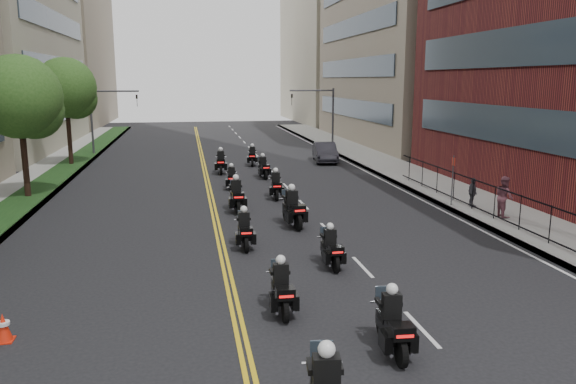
% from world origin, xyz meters
% --- Properties ---
extents(sidewalk_right, '(4.00, 90.00, 0.15)m').
position_xyz_m(sidewalk_right, '(12.00, 25.00, 0.07)').
color(sidewalk_right, gray).
rests_on(sidewalk_right, ground).
extents(sidewalk_left, '(4.00, 90.00, 0.15)m').
position_xyz_m(sidewalk_left, '(-12.00, 25.00, 0.07)').
color(sidewalk_left, gray).
rests_on(sidewalk_left, ground).
extents(grass_strip, '(2.00, 90.00, 0.04)m').
position_xyz_m(grass_strip, '(-11.20, 25.00, 0.17)').
color(grass_strip, '#133312').
rests_on(grass_strip, sidewalk_left).
extents(building_right_far, '(15.00, 28.00, 26.00)m').
position_xyz_m(building_right_far, '(21.50, 78.00, 13.00)').
color(building_right_far, '#9E977F').
rests_on(building_right_far, ground).
extents(building_left_far, '(16.00, 28.00, 26.00)m').
position_xyz_m(building_left_far, '(-22.00, 78.00, 13.00)').
color(building_left_far, gray).
rests_on(building_left_far, ground).
extents(iron_fence, '(0.05, 28.00, 1.50)m').
position_xyz_m(iron_fence, '(11.00, 12.00, 0.90)').
color(iron_fence, black).
rests_on(iron_fence, sidewalk_right).
extents(traffic_signal_right, '(4.09, 0.20, 5.60)m').
position_xyz_m(traffic_signal_right, '(9.54, 42.00, 3.70)').
color(traffic_signal_right, '#3F3F44').
rests_on(traffic_signal_right, ground).
extents(traffic_signal_left, '(4.09, 0.20, 5.60)m').
position_xyz_m(traffic_signal_left, '(-9.54, 42.00, 3.70)').
color(traffic_signal_left, '#3F3F44').
rests_on(traffic_signal_left, ground).
extents(motorcycle_1, '(0.57, 2.26, 1.67)m').
position_xyz_m(motorcycle_1, '(2.00, 3.97, 0.66)').
color(motorcycle_1, black).
rests_on(motorcycle_1, ground).
extents(motorcycle_2, '(0.51, 2.19, 1.61)m').
position_xyz_m(motorcycle_2, '(-0.19, 6.74, 0.64)').
color(motorcycle_2, black).
rests_on(motorcycle_2, ground).
extents(motorcycle_3, '(0.48, 2.08, 1.53)m').
position_xyz_m(motorcycle_3, '(2.13, 10.26, 0.61)').
color(motorcycle_3, black).
rests_on(motorcycle_3, ground).
extents(motorcycle_4, '(0.50, 2.18, 1.61)m').
position_xyz_m(motorcycle_4, '(-0.57, 13.05, 0.64)').
color(motorcycle_4, black).
rests_on(motorcycle_4, ground).
extents(motorcycle_5, '(0.73, 2.53, 1.87)m').
position_xyz_m(motorcycle_5, '(1.84, 15.85, 0.74)').
color(motorcycle_5, black).
rests_on(motorcycle_5, ground).
extents(motorcycle_6, '(0.57, 2.46, 1.82)m').
position_xyz_m(motorcycle_6, '(-0.34, 19.15, 0.72)').
color(motorcycle_6, black).
rests_on(motorcycle_6, ground).
extents(motorcycle_7, '(0.60, 2.26, 1.67)m').
position_xyz_m(motorcycle_7, '(2.05, 21.84, 0.66)').
color(motorcycle_7, black).
rests_on(motorcycle_7, ground).
extents(motorcycle_8, '(0.53, 2.07, 1.53)m').
position_xyz_m(motorcycle_8, '(-0.11, 24.95, 0.60)').
color(motorcycle_8, black).
rests_on(motorcycle_8, ground).
extents(motorcycle_9, '(0.59, 2.21, 1.63)m').
position_xyz_m(motorcycle_9, '(2.23, 28.34, 0.64)').
color(motorcycle_9, black).
rests_on(motorcycle_9, ground).
extents(motorcycle_10, '(0.62, 2.45, 1.80)m').
position_xyz_m(motorcycle_10, '(-0.38, 30.74, 0.71)').
color(motorcycle_10, black).
rests_on(motorcycle_10, ground).
extents(motorcycle_11, '(0.67, 2.23, 1.65)m').
position_xyz_m(motorcycle_11, '(2.17, 33.89, 0.65)').
color(motorcycle_11, black).
rests_on(motorcycle_11, ground).
extents(parked_sedan, '(2.16, 4.77, 1.52)m').
position_xyz_m(parked_sedan, '(8.00, 34.78, 0.76)').
color(parked_sedan, black).
rests_on(parked_sedan, ground).
extents(pedestrian_b, '(0.74, 0.94, 1.89)m').
position_xyz_m(pedestrian_b, '(11.60, 15.25, 1.10)').
color(pedestrian_b, '#804553').
rests_on(pedestrian_b, sidewalk_right).
extents(pedestrian_c, '(0.43, 0.88, 1.46)m').
position_xyz_m(pedestrian_c, '(11.20, 17.39, 0.88)').
color(pedestrian_c, '#3E3D44').
rests_on(pedestrian_c, sidewalk_right).
extents(traffic_cone, '(0.43, 0.43, 0.72)m').
position_xyz_m(traffic_cone, '(-7.25, 6.21, 0.35)').
color(traffic_cone, red).
rests_on(traffic_cone, ground).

